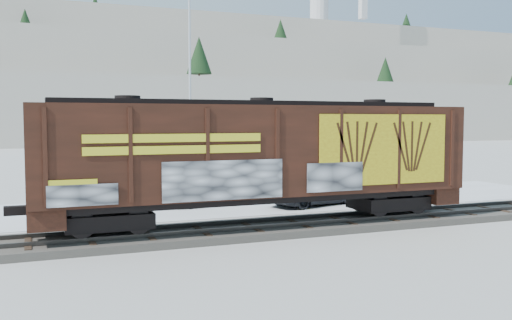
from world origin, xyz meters
name	(u,v)px	position (x,y,z in m)	size (l,w,h in m)	color
ground	(296,229)	(0.00, 0.00, 0.00)	(500.00, 500.00, 0.00)	white
rail_track	(296,226)	(0.00, 0.00, 0.15)	(50.00, 3.40, 0.43)	#59544C
parking_strip	(233,204)	(0.00, 7.50, 0.01)	(40.00, 8.00, 0.03)	white
hillside	(67,83)	(-0.05, 139.79, 14.37)	(360.00, 110.00, 93.00)	white
hopper_railcar	(262,155)	(-1.48, -0.01, 3.04)	(17.09, 3.06, 4.71)	black
flagpole	(192,111)	(-0.54, 13.60, 4.98)	(2.30, 0.90, 13.15)	silver
car_silver	(205,191)	(-1.55, 7.39, 0.77)	(1.75, 4.34, 1.48)	#A0A3A7
car_white	(144,190)	(-4.52, 8.35, 0.87)	(1.78, 5.10, 1.68)	white
car_dark	(312,190)	(3.63, 5.56, 0.79)	(2.12, 5.21, 1.51)	#22242A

